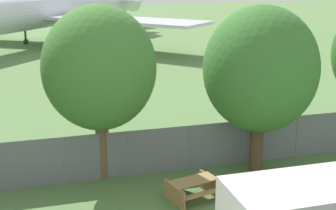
# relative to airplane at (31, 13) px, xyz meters

# --- Properties ---
(perimeter_fence) EXTENTS (56.07, 0.07, 1.93)m
(perimeter_fence) POSITION_rel_airplane_xyz_m (3.54, -36.87, -2.77)
(perimeter_fence) COLOR slate
(perimeter_fence) RESTS_ON ground
(airplane) EXTENTS (34.25, 39.78, 11.23)m
(airplane) POSITION_rel_airplane_xyz_m (0.00, 0.00, 0.00)
(airplane) COLOR silver
(airplane) RESTS_ON ground
(picnic_bench_near_cabin) EXTENTS (2.06, 1.79, 0.76)m
(picnic_bench_near_cabin) POSITION_rel_airplane_xyz_m (5.40, -39.51, -3.26)
(picnic_bench_near_cabin) COLOR #A37A47
(picnic_bench_near_cabin) RESTS_ON ground
(tree_left_of_cabin) EXTENTS (4.38, 4.38, 6.91)m
(tree_left_of_cabin) POSITION_rel_airplane_xyz_m (2.54, -36.66, 0.74)
(tree_left_of_cabin) COLOR brown
(tree_left_of_cabin) RESTS_ON ground
(tree_behind_benches) EXTENTS (4.59, 4.59, 6.84)m
(tree_behind_benches) POSITION_rel_airplane_xyz_m (8.78, -37.71, 0.56)
(tree_behind_benches) COLOR #4C3823
(tree_behind_benches) RESTS_ON ground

